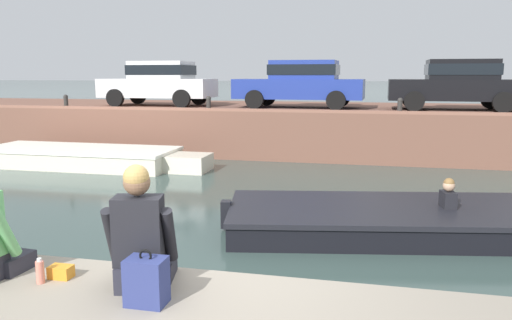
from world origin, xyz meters
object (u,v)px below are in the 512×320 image
Objects in this scene: bottle_drink at (40,272)px; boat_moored_west_cream at (89,157)px; motorboat_passing at (412,220)px; car_left_inner_blue at (301,82)px; mooring_bollard_east at (400,105)px; mooring_bollard_west at (66,101)px; mooring_bollard_mid at (209,103)px; car_leftmost_white at (159,82)px; car_centre_black at (457,82)px; backpack_on_ledge at (147,281)px; person_seated_right at (141,240)px.

boat_moored_west_cream is at bearing 119.29° from bottle_drink.
motorboat_passing is 9.07m from car_left_inner_blue.
mooring_bollard_east reaches higher than bottle_drink.
mooring_bollard_mid is (4.89, 0.00, 0.00)m from mooring_bollard_west.
car_leftmost_white is 9.84m from car_centre_black.
mooring_bollard_east is (8.06, -1.91, -0.61)m from car_leftmost_white.
car_leftmost_white is 14.17m from bottle_drink.
car_left_inner_blue is 9.57× the size of mooring_bollard_east.
backpack_on_ledge is at bearing -74.07° from mooring_bollard_mid.
car_left_inner_blue is 9.57× the size of mooring_bollard_west.
motorboat_passing is 16.38× the size of backpack_on_ledge.
boat_moored_west_cream is at bearing 123.31° from person_seated_right.
backpack_on_ledge is at bearing -66.97° from car_leftmost_white.
car_left_inner_blue is 1.06× the size of car_centre_black.
car_centre_black is at bearing 14.44° from mooring_bollard_mid.
motorboat_passing is at bearing -90.85° from mooring_bollard_east.
car_leftmost_white is at bearing 180.00° from car_centre_black.
backpack_on_ledge reaches higher than motorboat_passing.
car_left_inner_blue reaches higher than person_seated_right.
mooring_bollard_mid reaches higher than motorboat_passing.
car_left_inner_blue reaches higher than boat_moored_west_cream.
car_centre_black is at bearing 8.82° from mooring_bollard_west.
person_seated_right is at bearing -102.63° from mooring_bollard_east.
person_seated_right is 0.86m from bottle_drink.
mooring_bollard_east is at bearing -13.33° from car_leftmost_white.
backpack_on_ledge is at bearing -113.77° from motorboat_passing.
mooring_bollard_west is (-10.44, 6.41, 1.49)m from motorboat_passing.
car_left_inner_blue is at bearing -179.98° from car_centre_black.
car_left_inner_blue is at bearing 88.87° from bottle_drink.
car_leftmost_white and car_left_inner_blue have the same top height.
car_leftmost_white reaches higher than person_seated_right.
mooring_bollard_west is at bearing 180.00° from mooring_bollard_mid.
backpack_on_ledge reaches higher than bottle_drink.
boat_moored_west_cream is 16.02× the size of backpack_on_ledge.
boat_moored_west_cream is at bearing -158.31° from car_centre_black.
car_leftmost_white is 8.31m from mooring_bollard_east.
boat_moored_west_cream is at bearing -46.78° from mooring_bollard_west.
person_seated_right is at bearing -74.52° from mooring_bollard_mid.
car_leftmost_white is 5.00m from car_left_inner_blue.
mooring_bollard_east is 11.78m from backpack_on_ledge.
car_centre_black is 8.99× the size of mooring_bollard_west.
car_left_inner_blue is at bearing 93.02° from backpack_on_ledge.
person_seated_right is (-2.52, -11.25, -0.40)m from mooring_bollard_east.
motorboat_passing is (8.39, -4.23, -0.04)m from boat_moored_west_cream.
mooring_bollard_east is at bearing 77.37° from person_seated_right.
mooring_bollard_east is at bearing -31.96° from car_left_inner_blue.
bottle_drink is at bearing -57.66° from mooring_bollard_west.
backpack_on_ledge is at bearing -86.98° from car_left_inner_blue.
car_centre_black is 19.60× the size of bottle_drink.
boat_moored_west_cream is 1.67× the size of car_leftmost_white.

